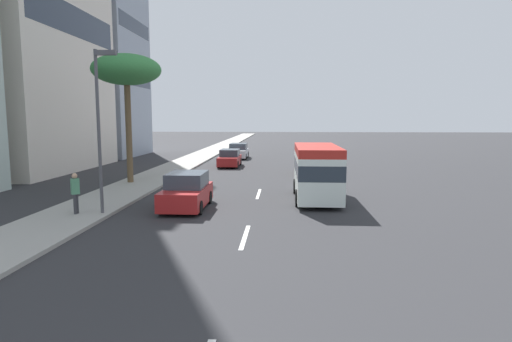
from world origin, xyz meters
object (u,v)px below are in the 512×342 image
at_px(car_third, 187,192).
at_px(car_fifth, 230,158).
at_px(car_second, 310,164).
at_px(palm_tree, 127,71).
at_px(street_lamp, 100,114).
at_px(minibus_lead, 317,170).
at_px(pedestrian_mid_block, 75,191).
at_px(car_fourth, 238,151).

relative_size(car_third, car_fifth, 0.98).
height_order(car_second, palm_tree, palm_tree).
xyz_separation_m(palm_tree, street_lamp, (-8.96, -2.08, -2.77)).
relative_size(minibus_lead, street_lamp, 0.89).
distance_m(pedestrian_mid_block, palm_tree, 11.07).
height_order(minibus_lead, car_fourth, minibus_lead).
distance_m(car_fourth, car_fifth, 7.81).
xyz_separation_m(car_third, street_lamp, (-1.84, 3.24, 3.66)).
bearing_deg(street_lamp, pedestrian_mid_block, 101.67).
bearing_deg(car_fifth, minibus_lead, 23.11).
height_order(pedestrian_mid_block, street_lamp, street_lamp).
bearing_deg(minibus_lead, car_fifth, 23.11).
bearing_deg(street_lamp, car_fifth, -8.95).
bearing_deg(street_lamp, car_second, -33.63).
relative_size(car_third, car_fourth, 0.93).
bearing_deg(pedestrian_mid_block, minibus_lead, 160.42).
bearing_deg(car_second, minibus_lead, 178.24).
distance_m(car_fifth, palm_tree, 13.55).
bearing_deg(car_second, car_third, 152.95).
xyz_separation_m(car_fourth, palm_tree, (-18.51, 5.15, 6.47)).
bearing_deg(car_fourth, minibus_lead, 15.83).
xyz_separation_m(minibus_lead, palm_tree, (4.51, 11.67, 5.66)).
bearing_deg(pedestrian_mid_block, car_second, -169.34).
bearing_deg(minibus_lead, car_third, 112.34).
height_order(car_third, pedestrian_mid_block, pedestrian_mid_block).
xyz_separation_m(minibus_lead, car_fourth, (23.02, 6.53, -0.81)).
height_order(minibus_lead, car_third, minibus_lead).
xyz_separation_m(car_second, car_fourth, (12.58, 6.85, -0.02)).
xyz_separation_m(car_second, pedestrian_mid_block, (-15.14, 11.07, 0.36)).
xyz_separation_m(car_fourth, street_lamp, (-27.47, 3.06, 3.70)).
height_order(car_fifth, pedestrian_mid_block, pedestrian_mid_block).
height_order(palm_tree, street_lamp, palm_tree).
distance_m(car_third, pedestrian_mid_block, 4.89).
bearing_deg(street_lamp, car_fourth, -6.36).
distance_m(car_third, car_fifth, 17.82).
xyz_separation_m(car_third, car_fifth, (17.82, 0.15, -0.08)).
distance_m(minibus_lead, car_fourth, 23.94).
height_order(car_third, car_fifth, car_third).
xyz_separation_m(pedestrian_mid_block, palm_tree, (9.20, 0.92, 6.09)).
bearing_deg(car_third, car_second, 152.95).
height_order(car_second, car_fourth, car_second).
relative_size(car_fifth, pedestrian_mid_block, 2.34).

